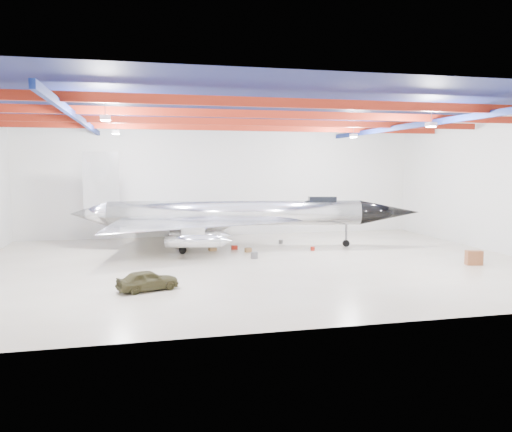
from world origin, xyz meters
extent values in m
plane|color=#BEAE97|center=(0.00, 0.00, 0.00)|extent=(40.00, 40.00, 0.00)
plane|color=silver|center=(0.00, 15.00, 5.50)|extent=(40.00, 0.00, 40.00)
plane|color=silver|center=(20.00, 0.00, 5.50)|extent=(0.00, 30.00, 30.00)
plane|color=#0A0F38|center=(0.00, 0.00, 11.00)|extent=(40.00, 40.00, 0.00)
cube|color=maroon|center=(0.00, -9.00, 10.40)|extent=(39.50, 0.25, 0.50)
cube|color=maroon|center=(0.00, -3.00, 10.40)|extent=(39.50, 0.25, 0.50)
cube|color=maroon|center=(0.00, 3.00, 10.40)|extent=(39.50, 0.25, 0.50)
cube|color=maroon|center=(0.00, 9.00, 10.40)|extent=(39.50, 0.25, 0.50)
cube|color=#0D1A52|center=(-12.00, 0.00, 10.10)|extent=(0.25, 29.50, 0.40)
cube|color=#0D1A52|center=(12.00, 0.00, 10.10)|extent=(0.25, 29.50, 0.40)
cube|color=silver|center=(-10.00, -6.00, 9.70)|extent=(0.55, 0.55, 0.25)
cube|color=silver|center=(10.00, -6.00, 9.70)|extent=(0.55, 0.55, 0.25)
cube|color=silver|center=(-10.00, 6.00, 9.70)|extent=(0.55, 0.55, 0.25)
cube|color=silver|center=(10.00, 6.00, 9.70)|extent=(0.55, 0.55, 0.25)
cylinder|color=silver|center=(-0.34, 6.96, 3.01)|extent=(21.56, 5.74, 2.15)
cone|color=black|center=(12.91, 4.70, 3.01)|extent=(5.66, 3.02, 2.15)
cone|color=silver|center=(-12.53, 9.04, 3.01)|extent=(3.54, 2.66, 2.15)
cube|color=silver|center=(-11.47, 8.85, 5.81)|extent=(2.99, 0.63, 4.84)
cube|color=black|center=(7.08, 5.69, 4.14)|extent=(2.48, 1.25, 0.54)
cylinder|color=silver|center=(-4.51, 1.67, 1.51)|extent=(4.19, 1.64, 0.97)
cylinder|color=silver|center=(-4.06, 4.32, 1.51)|extent=(4.19, 1.64, 0.97)
cylinder|color=silver|center=(-2.98, 10.68, 1.51)|extent=(4.19, 1.64, 0.97)
cylinder|color=silver|center=(-2.53, 13.33, 1.51)|extent=(4.19, 1.64, 0.97)
cylinder|color=#59595B|center=(9.20, 5.33, 0.97)|extent=(0.19, 0.19, 1.94)
cylinder|color=black|center=(9.20, 5.33, 0.30)|extent=(0.63, 0.33, 0.60)
cylinder|color=#59595B|center=(-5.03, 5.03, 0.97)|extent=(0.19, 0.19, 1.94)
cylinder|color=black|center=(-5.03, 5.03, 0.30)|extent=(0.63, 0.33, 0.60)
cylinder|color=#59595B|center=(-4.13, 10.33, 0.97)|extent=(0.19, 0.19, 1.94)
cylinder|color=black|center=(-4.13, 10.33, 0.30)|extent=(0.63, 0.33, 0.60)
imported|color=#3A351D|center=(-7.92, -6.50, 0.59)|extent=(3.73, 2.38, 1.18)
cube|color=brown|center=(14.90, -4.23, 0.52)|extent=(1.22, 0.78, 1.04)
cube|color=olive|center=(-2.49, 5.93, 0.21)|extent=(0.71, 0.62, 0.42)
cube|color=maroon|center=(-0.60, 6.08, 0.17)|extent=(0.51, 0.42, 0.35)
cylinder|color=#59595B|center=(0.14, 1.66, 0.25)|extent=(0.69, 0.69, 0.49)
cube|color=#59595B|center=(-5.18, 8.35, 0.14)|extent=(0.45, 0.38, 0.28)
cylinder|color=maroon|center=(5.68, 4.10, 0.16)|extent=(0.39, 0.39, 0.33)
cube|color=olive|center=(0.26, 4.57, 0.17)|extent=(0.56, 0.49, 0.34)
cylinder|color=#59595B|center=(4.09, 8.24, 0.18)|extent=(0.53, 0.53, 0.37)
camera|label=1|loc=(-8.12, -34.97, 7.07)|focal=35.00mm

